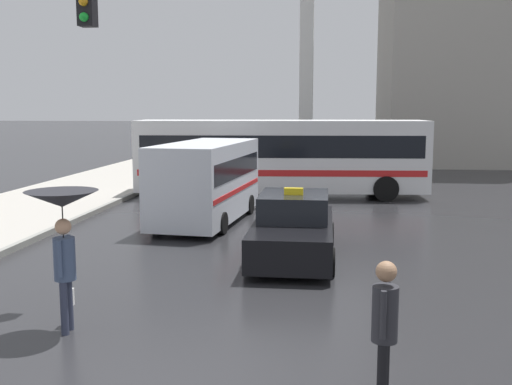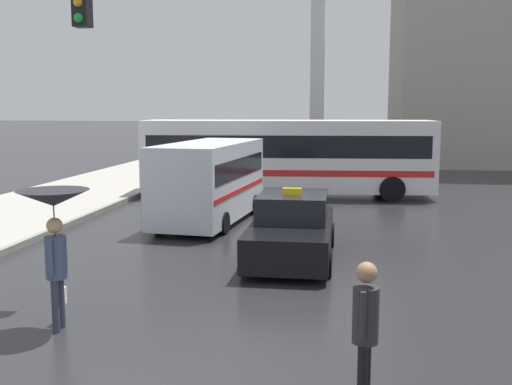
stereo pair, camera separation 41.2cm
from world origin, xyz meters
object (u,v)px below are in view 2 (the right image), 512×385
(ambulance_van, at_px, (210,178))
(pedestrian_with_umbrella, at_px, (54,217))
(taxi, at_px, (292,229))
(pedestrian_man, at_px, (365,323))
(city_bus, at_px, (287,154))

(ambulance_van, distance_m, pedestrian_with_umbrella, 9.31)
(taxi, height_order, pedestrian_man, pedestrian_man)
(ambulance_van, distance_m, pedestrian_man, 11.99)
(ambulance_van, xyz_separation_m, pedestrian_with_umbrella, (-0.36, -9.29, 0.46))
(ambulance_van, height_order, city_bus, city_bus)
(taxi, bearing_deg, pedestrian_with_umbrella, 57.63)
(city_bus, xyz_separation_m, pedestrian_man, (2.49, -16.89, -0.62))
(taxi, distance_m, pedestrian_man, 7.18)
(pedestrian_man, bearing_deg, ambulance_van, -147.25)
(pedestrian_with_umbrella, bearing_deg, ambulance_van, -7.31)
(taxi, relative_size, pedestrian_man, 2.51)
(ambulance_van, distance_m, city_bus, 6.01)
(taxi, relative_size, city_bus, 0.39)
(taxi, xyz_separation_m, pedestrian_with_umbrella, (-3.26, -5.14, 1.13))
(ambulance_van, bearing_deg, city_bus, -102.09)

